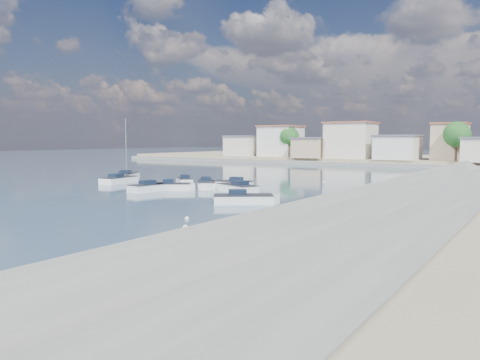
# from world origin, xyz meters

# --- Properties ---
(ground) EXTENTS (400.00, 400.00, 0.00)m
(ground) POSITION_xyz_m (0.00, 40.00, 0.00)
(ground) COLOR #273C4F
(ground) RESTS_ON ground
(seawall_walkway) EXTENTS (5.00, 90.00, 1.80)m
(seawall_walkway) POSITION_xyz_m (18.50, 13.00, 0.90)
(seawall_walkway) COLOR slate
(seawall_walkway) RESTS_ON ground
(breakwater) EXTENTS (2.00, 31.02, 0.35)m
(breakwater) POSITION_xyz_m (6.90, 12.69, 0.17)
(breakwater) COLOR black
(breakwater) RESTS_ON ground
(far_shore_land) EXTENTS (160.00, 40.00, 1.40)m
(far_shore_land) POSITION_xyz_m (0.00, 92.00, 0.70)
(far_shore_land) COLOR gray
(far_shore_land) RESTS_ON ground
(far_shore_quay) EXTENTS (160.00, 2.50, 0.80)m
(far_shore_quay) POSITION_xyz_m (0.00, 71.00, 0.40)
(far_shore_quay) COLOR slate
(far_shore_quay) RESTS_ON ground
(far_town) EXTENTS (113.01, 12.80, 8.35)m
(far_town) POSITION_xyz_m (10.71, 76.92, 4.93)
(far_town) COLOR beige
(far_town) RESTS_ON far_shore_land
(shore_trees) EXTENTS (74.56, 38.32, 7.92)m
(shore_trees) POSITION_xyz_m (8.34, 68.11, 6.22)
(shore_trees) COLOR #38281E
(shore_trees) RESTS_ON ground
(motorboat_a) EXTENTS (2.84, 5.89, 1.48)m
(motorboat_a) POSITION_xyz_m (-12.70, 10.26, 0.38)
(motorboat_a) COLOR white
(motorboat_a) RESTS_ON ground
(motorboat_b) EXTENTS (4.28, 3.84, 1.48)m
(motorboat_b) POSITION_xyz_m (-11.18, 11.99, 0.38)
(motorboat_b) COLOR white
(motorboat_b) RESTS_ON ground
(motorboat_c) EXTENTS (6.01, 3.99, 1.48)m
(motorboat_c) POSITION_xyz_m (-4.78, 14.99, 0.38)
(motorboat_c) COLOR white
(motorboat_c) RESTS_ON ground
(motorboat_d) EXTENTS (5.40, 3.11, 1.48)m
(motorboat_d) POSITION_xyz_m (-7.80, 18.23, 0.38)
(motorboat_d) COLOR white
(motorboat_d) RESTS_ON ground
(motorboat_e) EXTENTS (2.81, 6.11, 1.48)m
(motorboat_e) POSITION_xyz_m (-23.31, 14.90, 0.38)
(motorboat_e) COLOR white
(motorboat_e) RESTS_ON ground
(motorboat_f) EXTENTS (4.08, 3.79, 1.48)m
(motorboat_f) POSITION_xyz_m (-15.13, 18.29, 0.38)
(motorboat_f) COLOR white
(motorboat_f) RESTS_ON ground
(motorboat_g) EXTENTS (4.79, 5.16, 1.48)m
(motorboat_g) POSITION_xyz_m (-9.76, 15.98, 0.38)
(motorboat_g) COLOR white
(motorboat_g) RESTS_ON ground
(motorboat_h) EXTENTS (5.49, 4.87, 1.48)m
(motorboat_h) POSITION_xyz_m (1.53, 7.49, 0.38)
(motorboat_h) COLOR white
(motorboat_h) RESTS_ON ground
(sailboat) EXTENTS (5.15, 6.71, 9.00)m
(sailboat) POSITION_xyz_m (-27.97, 20.38, 0.41)
(sailboat) COLOR white
(sailboat) RESTS_ON ground
(mooring_buoys) EXTENTS (15.99, 38.89, 0.33)m
(mooring_buoys) POSITION_xyz_m (3.70, 15.48, 0.05)
(mooring_buoys) COLOR white
(mooring_buoys) RESTS_ON ground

